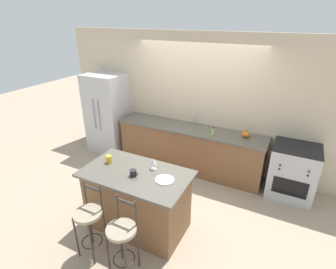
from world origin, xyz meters
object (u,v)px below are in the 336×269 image
object	(u,v)px
bar_stool_far	(122,236)
dinner_plate	(165,180)
tumbler_cup	(109,159)
soap_bottle	(213,132)
wine_glass	(153,161)
refrigerator	(108,113)
coffee_mug	(133,173)
pumpkin_decoration	(246,134)
bar_stool_near	(89,220)
oven_range	(292,172)

from	to	relation	value
bar_stool_far	dinner_plate	bearing A→B (deg)	77.25
tumbler_cup	soap_bottle	bearing A→B (deg)	57.56
bar_stool_far	wine_glass	xyz separation A→B (m)	(-0.09, 0.93, 0.51)
refrigerator	coffee_mug	distance (m)	2.77
dinner_plate	coffee_mug	size ratio (longest dim) A/B	2.10
pumpkin_decoration	dinner_plate	bearing A→B (deg)	-109.08
wine_glass	bar_stool_near	bearing A→B (deg)	-116.34
bar_stool_far	wine_glass	bearing A→B (deg)	95.82
refrigerator	wine_glass	xyz separation A→B (m)	(2.16, -1.65, 0.18)
tumbler_cup	pumpkin_decoration	size ratio (longest dim) A/B	0.74
wine_glass	coffee_mug	distance (m)	0.33
coffee_mug	wine_glass	bearing A→B (deg)	59.04
bar_stool_far	wine_glass	distance (m)	1.07
bar_stool_near	wine_glass	size ratio (longest dim) A/B	5.89
bar_stool_far	pumpkin_decoration	size ratio (longest dim) A/B	6.92
tumbler_cup	pumpkin_decoration	world-z (taller)	tumbler_cup
bar_stool_far	soap_bottle	bearing A→B (deg)	83.40
dinner_plate	tumbler_cup	bearing A→B (deg)	178.05
coffee_mug	tumbler_cup	distance (m)	0.54
oven_range	bar_stool_near	xyz separation A→B (m)	(-2.25, -2.57, 0.09)
coffee_mug	pumpkin_decoration	distance (m)	2.30
coffee_mug	soap_bottle	distance (m)	1.88
bar_stool_near	wine_glass	bearing A→B (deg)	63.66
bar_stool_near	pumpkin_decoration	xyz separation A→B (m)	(1.38, 2.65, 0.41)
bar_stool_near	tumbler_cup	distance (m)	0.91
bar_stool_near	oven_range	bearing A→B (deg)	48.77
oven_range	pumpkin_decoration	bearing A→B (deg)	174.57
dinner_plate	bar_stool_near	bearing A→B (deg)	-134.37
bar_stool_near	bar_stool_far	distance (m)	0.54
pumpkin_decoration	coffee_mug	bearing A→B (deg)	-118.40
refrigerator	coffee_mug	xyz separation A→B (m)	(1.99, -1.93, 0.10)
soap_bottle	oven_range	bearing A→B (deg)	5.64
oven_range	coffee_mug	xyz separation A→B (m)	(-1.97, -1.94, 0.52)
pumpkin_decoration	soap_bottle	xyz separation A→B (m)	(-0.55, -0.22, 0.02)
refrigerator	dinner_plate	bearing A→B (deg)	-37.01
pumpkin_decoration	refrigerator	bearing A→B (deg)	-178.13
bar_stool_near	pumpkin_decoration	bearing A→B (deg)	62.56
refrigerator	soap_bottle	size ratio (longest dim) A/B	9.99
coffee_mug	pumpkin_decoration	size ratio (longest dim) A/B	0.81
oven_range	coffee_mug	bearing A→B (deg)	-135.40
refrigerator	wine_glass	distance (m)	2.72
oven_range	coffee_mug	size ratio (longest dim) A/B	7.84
tumbler_cup	soap_bottle	size ratio (longest dim) A/B	0.62
bar_stool_near	pumpkin_decoration	distance (m)	3.02
oven_range	bar_stool_far	world-z (taller)	bar_stool_far
bar_stool_far	tumbler_cup	distance (m)	1.19
bar_stool_far	wine_glass	size ratio (longest dim) A/B	5.89
oven_range	dinner_plate	size ratio (longest dim) A/B	3.73
refrigerator	oven_range	xyz separation A→B (m)	(3.96, 0.02, -0.42)
refrigerator	wine_glass	size ratio (longest dim) A/B	10.10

